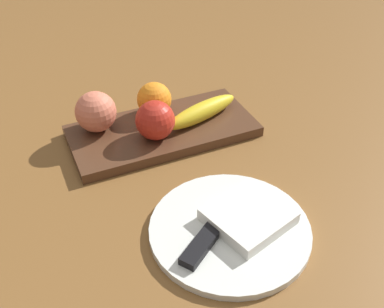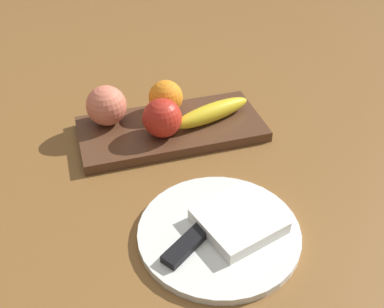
% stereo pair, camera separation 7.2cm
% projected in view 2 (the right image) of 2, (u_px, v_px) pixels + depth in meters
% --- Properties ---
extents(ground_plane, '(2.40, 2.40, 0.00)m').
position_uv_depth(ground_plane, '(146.00, 129.00, 0.87)').
color(ground_plane, brown).
extents(fruit_tray, '(0.34, 0.16, 0.02)m').
position_uv_depth(fruit_tray, '(171.00, 129.00, 0.85)').
color(fruit_tray, '#533220').
rests_on(fruit_tray, ground_plane).
extents(apple, '(0.07, 0.07, 0.07)m').
position_uv_depth(apple, '(162.00, 118.00, 0.80)').
color(apple, red).
rests_on(apple, fruit_tray).
extents(banana, '(0.17, 0.08, 0.03)m').
position_uv_depth(banana, '(212.00, 113.00, 0.84)').
color(banana, yellow).
rests_on(banana, fruit_tray).
extents(orange_near_apple, '(0.06, 0.06, 0.06)m').
position_uv_depth(orange_near_apple, '(166.00, 97.00, 0.86)').
color(orange_near_apple, orange).
rests_on(orange_near_apple, fruit_tray).
extents(peach, '(0.07, 0.07, 0.07)m').
position_uv_depth(peach, '(106.00, 106.00, 0.83)').
color(peach, '#E17558').
rests_on(peach, fruit_tray).
extents(dinner_plate, '(0.23, 0.23, 0.01)m').
position_uv_depth(dinner_plate, '(219.00, 233.00, 0.65)').
color(dinner_plate, white).
rests_on(dinner_plate, ground_plane).
extents(folded_napkin, '(0.13, 0.13, 0.02)m').
position_uv_depth(folded_napkin, '(239.00, 221.00, 0.65)').
color(folded_napkin, white).
rests_on(folded_napkin, dinner_plate).
extents(knife, '(0.16, 0.12, 0.01)m').
position_uv_depth(knife, '(196.00, 237.00, 0.63)').
color(knife, silver).
rests_on(knife, dinner_plate).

